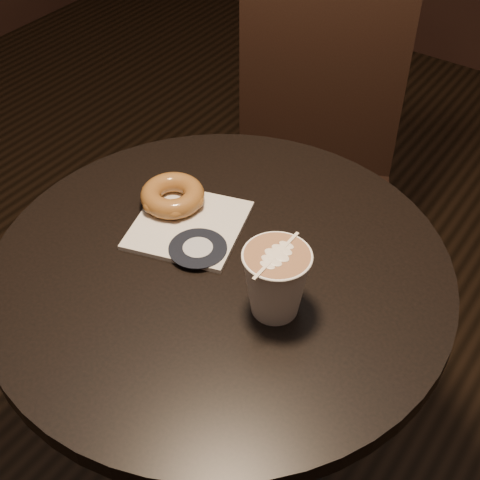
{
  "coord_description": "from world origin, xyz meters",
  "views": [
    {
      "loc": [
        0.43,
        -0.57,
        1.46
      ],
      "look_at": [
        0.01,
        0.03,
        0.79
      ],
      "focal_mm": 50.0,
      "sensor_mm": 36.0,
      "label": 1
    }
  ],
  "objects_px": {
    "cafe_table": "(223,347)",
    "pastry_bag": "(189,225)",
    "chair": "(313,155)",
    "doughnut": "(173,195)",
    "latte_cup": "(276,283)"
  },
  "relations": [
    {
      "from": "chair",
      "to": "pastry_bag",
      "type": "height_order",
      "value": "chair"
    },
    {
      "from": "pastry_bag",
      "to": "doughnut",
      "type": "distance_m",
      "value": 0.06
    },
    {
      "from": "chair",
      "to": "pastry_bag",
      "type": "distance_m",
      "value": 0.6
    },
    {
      "from": "latte_cup",
      "to": "chair",
      "type": "bearing_deg",
      "value": 114.51
    },
    {
      "from": "cafe_table",
      "to": "latte_cup",
      "type": "height_order",
      "value": "latte_cup"
    },
    {
      "from": "cafe_table",
      "to": "chair",
      "type": "relative_size",
      "value": 0.78
    },
    {
      "from": "chair",
      "to": "latte_cup",
      "type": "height_order",
      "value": "chair"
    },
    {
      "from": "cafe_table",
      "to": "pastry_bag",
      "type": "bearing_deg",
      "value": 156.88
    },
    {
      "from": "cafe_table",
      "to": "pastry_bag",
      "type": "distance_m",
      "value": 0.23
    },
    {
      "from": "chair",
      "to": "pastry_bag",
      "type": "xyz_separation_m",
      "value": [
        0.08,
        -0.56,
        0.22
      ]
    },
    {
      "from": "cafe_table",
      "to": "latte_cup",
      "type": "relative_size",
      "value": 7.16
    },
    {
      "from": "doughnut",
      "to": "pastry_bag",
      "type": "bearing_deg",
      "value": -25.67
    },
    {
      "from": "pastry_bag",
      "to": "latte_cup",
      "type": "relative_size",
      "value": 1.6
    },
    {
      "from": "cafe_table",
      "to": "pastry_bag",
      "type": "xyz_separation_m",
      "value": [
        -0.09,
        0.04,
        0.2
      ]
    },
    {
      "from": "pastry_bag",
      "to": "doughnut",
      "type": "height_order",
      "value": "doughnut"
    }
  ]
}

